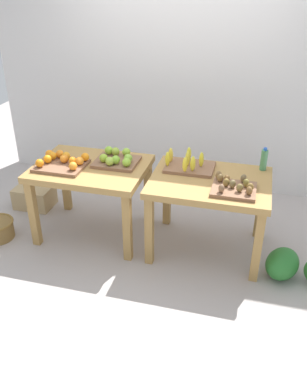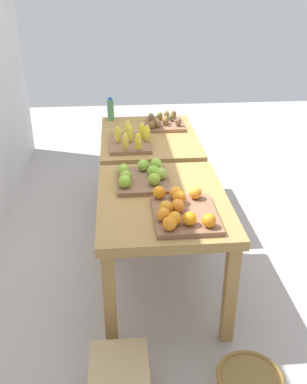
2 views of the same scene
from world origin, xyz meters
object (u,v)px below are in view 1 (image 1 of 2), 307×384
display_table_right (210,190)px  kiwi_bin (234,187)px  apple_bin (117,159)px  display_table_left (91,176)px  orange_bin (62,162)px  cardboard_produce_box (35,197)px  water_bottle (264,160)px  banana_crate (188,165)px  watermelon_pile (299,268)px

display_table_right → kiwi_bin: size_ratio=2.89×
apple_bin → display_table_left: bearing=-154.2°
apple_bin → orange_bin: bearing=-158.1°
kiwi_bin → cardboard_produce_box: (-2.17, 0.46, -0.65)m
orange_bin → water_bottle: (1.80, 0.40, 0.06)m
apple_bin → banana_crate: size_ratio=0.91×
apple_bin → banana_crate: (0.67, 0.05, 0.00)m
display_table_left → watermelon_pile: (1.95, -0.25, -0.50)m
orange_bin → watermelon_pile: (2.19, -0.17, -0.64)m
banana_crate → kiwi_bin: 0.54m
water_bottle → watermelon_pile: (0.40, -0.57, -0.70)m
display_table_left → orange_bin: orange_bin is taller
watermelon_pile → water_bottle: bearing=124.6°
display_table_left → cardboard_produce_box: display_table_left is taller
display_table_right → kiwi_bin: kiwi_bin is taller
kiwi_bin → display_table_left: bearing=173.3°
cardboard_produce_box → watermelon_pile: bearing=-11.3°
orange_bin → banana_crate: 1.16m
orange_bin → banana_crate: banana_crate is taller
apple_bin → banana_crate: banana_crate is taller
orange_bin → watermelon_pile: 2.29m
kiwi_bin → water_bottle: bearing=65.2°
display_table_left → kiwi_bin: 1.35m
orange_bin → watermelon_pile: size_ratio=0.66×
orange_bin → apple_bin: apple_bin is taller
banana_crate → kiwi_bin: size_ratio=1.23×
display_table_left → apple_bin: (0.22, 0.11, 0.15)m
banana_crate → water_bottle: bearing=13.5°
display_table_left → watermelon_pile: size_ratio=1.49×
cardboard_produce_box → banana_crate: bearing=-4.6°
display_table_right → water_bottle: 0.57m
kiwi_bin → watermelon_pile: bearing=-9.0°
display_table_left → watermelon_pile: 2.03m
display_table_right → watermelon_pile: (0.83, -0.25, -0.50)m
display_table_left → banana_crate: banana_crate is taller
display_table_left → display_table_right: 1.12m
banana_crate → cardboard_produce_box: banana_crate is taller
water_bottle → watermelon_pile: bearing=-55.4°
apple_bin → kiwi_bin: apple_bin is taller
display_table_right → banana_crate: bearing=145.0°
display_table_right → cardboard_produce_box: display_table_right is taller
kiwi_bin → cardboard_produce_box: size_ratio=0.90×
apple_bin → cardboard_produce_box: 1.26m
display_table_left → display_table_right: size_ratio=1.00×
display_table_right → water_bottle: bearing=36.3°
display_table_left → cardboard_produce_box: bearing=160.3°
display_table_left → orange_bin: size_ratio=2.26×
cardboard_produce_box → orange_bin: bearing=-32.6°
display_table_left → cardboard_produce_box: 1.03m
water_bottle → watermelon_pile: water_bottle is taller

